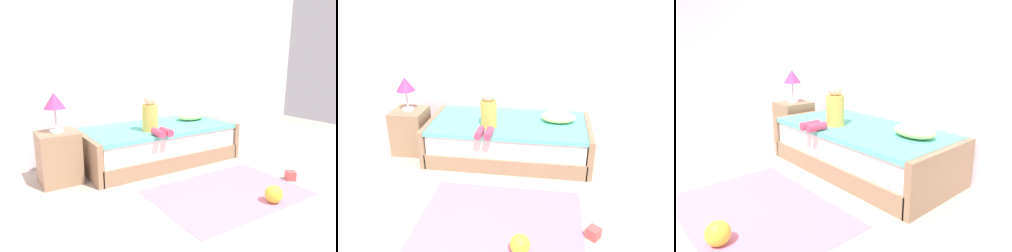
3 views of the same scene
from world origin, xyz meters
The scene contains 9 objects.
wall_rear centered at (0.00, 2.60, 1.45)m, with size 7.20×0.10×2.90m, color white.
bed centered at (0.16, 2.00, 0.25)m, with size 2.11×1.00×0.50m.
nightstand centered at (-1.19, 1.98, 0.30)m, with size 0.44×0.44×0.60m, color #997556.
table_lamp centered at (-1.19, 1.98, 0.94)m, with size 0.24×0.24×0.45m.
child_figure centered at (-0.07, 1.77, 0.70)m, with size 0.20×0.51×0.50m.
pillow centered at (0.79, 2.10, 0.56)m, with size 0.44×0.30×0.13m, color #F2E58C.
toy_ball centered at (0.49, 0.29, 0.09)m, with size 0.18×0.18×0.18m, color yellow.
area_rug centered at (0.25, 0.70, 0.00)m, with size 1.60×1.10×0.01m, color pink.
toy_block centered at (1.14, 0.57, 0.05)m, with size 0.11×0.11×0.11m, color #E54C4C.
Camera 2 is at (0.67, -1.85, 2.14)m, focal length 34.75 mm.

